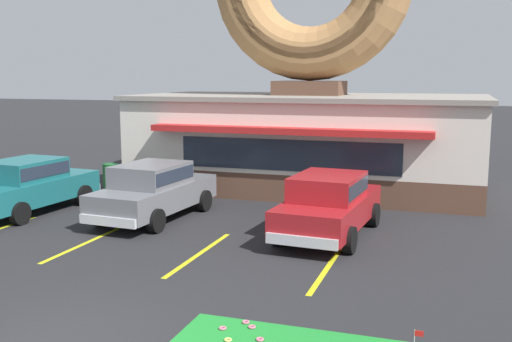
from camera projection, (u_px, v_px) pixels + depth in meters
name	position (u px, v px, depth m)	size (l,w,h in m)	color
donut_shop_building	(309.00, 84.00, 21.40)	(12.30, 6.75, 10.96)	brown
mini_donut_near_left	(246.00, 322.00, 9.82)	(0.13, 0.13, 0.04)	#D8667F
mini_donut_mid_right	(252.00, 327.00, 9.64)	(0.13, 0.13, 0.04)	#D8667F
mini_donut_far_left	(223.00, 328.00, 9.59)	(0.13, 0.13, 0.04)	#D8667F
mini_donut_far_right	(260.00, 339.00, 9.18)	(0.13, 0.13, 0.04)	#D8667F
mini_donut_extra	(228.00, 340.00, 9.16)	(0.13, 0.13, 0.04)	#E5C666
putting_flag_pin	(417.00, 340.00, 8.28)	(0.13, 0.01, 0.55)	silver
car_grey	(153.00, 189.00, 16.99)	(2.20, 4.66, 1.60)	slate
car_teal	(28.00, 183.00, 17.81)	(2.19, 4.66, 1.60)	#196066
car_red	(329.00, 202.00, 15.16)	(2.22, 4.67, 1.60)	maroon
trash_bin	(111.00, 177.00, 21.21)	(0.57, 0.57, 0.97)	#1E662D
parking_stripe_left	(87.00, 242.00, 14.68)	(0.12, 3.60, 0.01)	yellow
parking_stripe_mid_left	(199.00, 254.00, 13.74)	(0.12, 3.60, 0.01)	yellow
parking_stripe_centre	(328.00, 267.00, 12.80)	(0.12, 3.60, 0.01)	yellow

